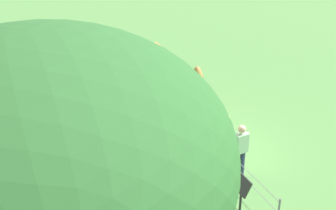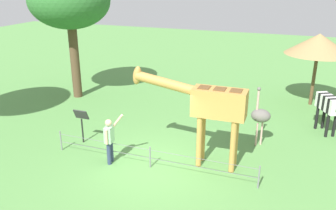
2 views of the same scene
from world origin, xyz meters
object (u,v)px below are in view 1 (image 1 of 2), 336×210
ostrich (85,93)px  zebra (12,77)px  giraffe (161,72)px  info_sign (241,191)px  tree_east (47,165)px  visitor (240,148)px

ostrich → zebra: bearing=-139.7°
giraffe → zebra: 5.67m
zebra → ostrich: 3.13m
info_sign → tree_east: bearing=-54.1°
tree_east → ostrich: bearing=165.6°
ostrich → tree_east: 10.49m
tree_east → info_sign: (-3.28, 4.54, -3.84)m
zebra → tree_east: tree_east is taller
visitor → zebra: visitor is taller
giraffe → ostrich: giraffe is taller
giraffe → zebra: size_ratio=2.21×
visitor → info_sign: bearing=-30.0°
giraffe → ostrich: 2.68m
ostrich → visitor: bearing=34.5°
zebra → tree_east: size_ratio=0.28×
visitor → tree_east: bearing=-47.8°
ostrich → info_sign: size_ratio=1.70×
visitor → info_sign: size_ratio=1.32×
zebra → info_sign: zebra is taller
giraffe → ostrich: bearing=-125.3°
zebra → ostrich: size_ratio=0.77×
ostrich → tree_east: size_ratio=0.36×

